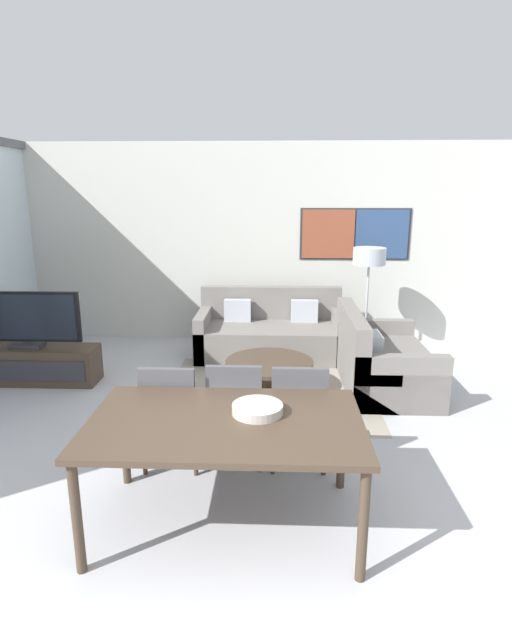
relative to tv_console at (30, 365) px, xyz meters
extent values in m
cube|color=silver|center=(2.61, 1.87, 1.19)|extent=(7.69, 0.06, 2.80)
cube|color=#2D2D33|center=(3.93, 1.83, 1.34)|extent=(1.54, 0.01, 0.72)
cube|color=brown|center=(3.55, 1.83, 1.34)|extent=(0.73, 0.02, 0.68)
cube|color=navy|center=(4.30, 1.83, 1.34)|extent=(0.73, 0.02, 0.68)
cube|color=gray|center=(2.76, -0.17, -0.21)|extent=(2.24, 2.10, 0.01)
cube|color=#423326|center=(0.00, 0.00, 0.00)|extent=(1.56, 0.40, 0.42)
cube|color=#2D2D33|center=(0.00, -0.20, 0.00)|extent=(1.43, 0.01, 0.23)
cube|color=#2D2D33|center=(0.00, 0.00, 0.24)|extent=(0.36, 0.20, 0.05)
cube|color=#2D2D33|center=(0.00, 0.00, 0.30)|extent=(0.06, 0.03, 0.08)
cube|color=black|center=(0.00, 0.00, 0.57)|extent=(1.27, 0.04, 0.57)
cube|color=black|center=(0.00, -0.02, 0.57)|extent=(1.18, 0.01, 0.52)
cube|color=slate|center=(2.76, 1.05, 0.00)|extent=(1.92, 0.94, 0.42)
cube|color=slate|center=(2.76, 1.44, 0.22)|extent=(1.92, 0.16, 0.87)
cube|color=slate|center=(1.86, 1.05, 0.09)|extent=(0.14, 0.94, 0.60)
cube|color=slate|center=(3.65, 1.05, 0.09)|extent=(0.14, 0.94, 0.60)
cube|color=#B2B7C1|center=(2.30, 1.26, 0.36)|extent=(0.36, 0.12, 0.30)
cube|color=#B2B7C1|center=(3.21, 1.26, 0.36)|extent=(0.36, 0.12, 0.30)
cube|color=slate|center=(4.06, 0.03, 0.00)|extent=(0.94, 1.52, 0.42)
cube|color=slate|center=(3.67, 0.03, 0.22)|extent=(0.16, 1.52, 0.87)
cube|color=slate|center=(4.06, -0.66, 0.09)|extent=(0.94, 0.14, 0.60)
cube|color=slate|center=(4.06, 0.71, 0.09)|extent=(0.94, 0.14, 0.60)
cube|color=#B2B7C1|center=(3.85, -0.31, 0.36)|extent=(0.12, 0.36, 0.30)
cylinder|color=#423326|center=(2.76, -0.17, -0.20)|extent=(0.43, 0.43, 0.03)
cylinder|color=#423326|center=(2.76, -0.17, -0.06)|extent=(0.17, 0.17, 0.31)
cylinder|color=#423326|center=(2.76, -0.17, 0.12)|extent=(0.96, 0.96, 0.04)
cube|color=#423326|center=(2.51, -2.44, 0.53)|extent=(1.73, 1.04, 0.04)
cylinder|color=#423326|center=(1.70, -2.90, 0.15)|extent=(0.06, 0.06, 0.72)
cylinder|color=#423326|center=(3.31, -2.90, 0.15)|extent=(0.06, 0.06, 0.72)
cylinder|color=#423326|center=(1.70, -1.98, 0.15)|extent=(0.06, 0.06, 0.72)
cylinder|color=#423326|center=(3.31, -1.98, 0.15)|extent=(0.06, 0.06, 0.72)
cube|color=#4C4C51|center=(2.01, -1.66, 0.21)|extent=(0.46, 0.46, 0.06)
cube|color=#4C4C51|center=(2.01, -1.87, 0.46)|extent=(0.42, 0.05, 0.42)
cylinder|color=#423326|center=(1.81, -1.86, -0.01)|extent=(0.04, 0.04, 0.40)
cylinder|color=#423326|center=(2.21, -1.86, -0.01)|extent=(0.04, 0.04, 0.40)
cylinder|color=#423326|center=(1.81, -1.46, -0.01)|extent=(0.04, 0.04, 0.40)
cylinder|color=#423326|center=(2.21, -1.46, -0.01)|extent=(0.04, 0.04, 0.40)
cube|color=#4C4C51|center=(2.51, -1.59, 0.21)|extent=(0.46, 0.46, 0.06)
cube|color=#4C4C51|center=(2.51, -1.80, 0.46)|extent=(0.42, 0.05, 0.42)
cylinder|color=#423326|center=(2.31, -1.79, -0.01)|extent=(0.04, 0.04, 0.40)
cylinder|color=#423326|center=(2.71, -1.79, -0.01)|extent=(0.04, 0.04, 0.40)
cylinder|color=#423326|center=(2.31, -1.39, -0.01)|extent=(0.04, 0.04, 0.40)
cylinder|color=#423326|center=(2.71, -1.39, -0.01)|extent=(0.04, 0.04, 0.40)
cube|color=#4C4C51|center=(3.00, -1.62, 0.21)|extent=(0.46, 0.46, 0.06)
cube|color=#4C4C51|center=(3.00, -1.82, 0.46)|extent=(0.42, 0.05, 0.42)
cylinder|color=#423326|center=(2.80, -1.82, -0.01)|extent=(0.04, 0.04, 0.40)
cylinder|color=#423326|center=(3.20, -1.82, -0.01)|extent=(0.04, 0.04, 0.40)
cylinder|color=#423326|center=(2.80, -1.42, -0.01)|extent=(0.04, 0.04, 0.40)
cylinder|color=#423326|center=(3.20, -1.42, -0.01)|extent=(0.04, 0.04, 0.40)
cylinder|color=#B7B2A8|center=(2.71, -2.34, 0.58)|extent=(0.33, 0.33, 0.06)
torus|color=#B7B2A8|center=(2.71, -2.34, 0.60)|extent=(0.33, 0.33, 0.02)
cylinder|color=#2D2D33|center=(4.02, 1.17, -0.20)|extent=(0.28, 0.28, 0.02)
cylinder|color=#B7B7BC|center=(4.02, 1.17, 0.41)|extent=(0.03, 0.03, 1.19)
cylinder|color=#B2B7C1|center=(4.02, 1.17, 1.12)|extent=(0.42, 0.42, 0.22)
camera|label=1|loc=(2.81, -5.30, 1.95)|focal=28.00mm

